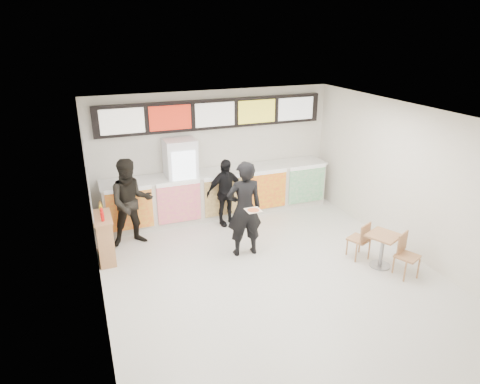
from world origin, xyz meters
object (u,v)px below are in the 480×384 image
customer_main (244,209)px  customer_mid (225,192)px  customer_left (131,203)px  condiment_ledge (105,238)px  cafe_table (383,244)px  service_counter (220,193)px  drinks_fridge (181,181)px

customer_main → customer_mid: size_ratio=1.25×
customer_left → condiment_ledge: customer_left is taller
cafe_table → service_counter: bearing=97.1°
customer_main → customer_left: (-2.04, 1.26, -0.05)m
drinks_fridge → customer_left: (-1.27, -0.78, -0.06)m
customer_left → drinks_fridge: bearing=28.7°
customer_left → customer_mid: (2.15, 0.22, -0.15)m
customer_left → customer_mid: bearing=3.0°
customer_main → cafe_table: bearing=152.0°
condiment_ledge → customer_main: bearing=-16.1°
condiment_ledge → cafe_table: bearing=-23.9°
customer_mid → customer_left: bearing=177.6°
customer_left → customer_mid: size_ratio=1.19×
customer_main → customer_mid: customer_main is taller
service_counter → cafe_table: (2.13, -3.45, -0.10)m
service_counter → cafe_table: bearing=-58.3°
drinks_fridge → condiment_ledge: size_ratio=1.79×
drinks_fridge → customer_left: size_ratio=1.06×
drinks_fridge → customer_mid: drinks_fridge is taller
customer_left → cafe_table: bearing=-34.6°
service_counter → customer_main: 2.07m
customer_main → customer_mid: 1.49m
customer_mid → cafe_table: (2.18, -2.90, -0.32)m
service_counter → condiment_ledge: service_counter is taller
customer_left → condiment_ledge: 0.92m
service_counter → customer_main: customer_main is taller
drinks_fridge → customer_mid: (0.88, -0.56, -0.21)m
service_counter → customer_main: (-0.16, -2.02, 0.42)m
service_counter → drinks_fridge: (-0.93, 0.02, 0.43)m
drinks_fridge → customer_left: 1.49m
drinks_fridge → condiment_ledge: bearing=-146.1°
customer_mid → service_counter: bearing=76.5°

